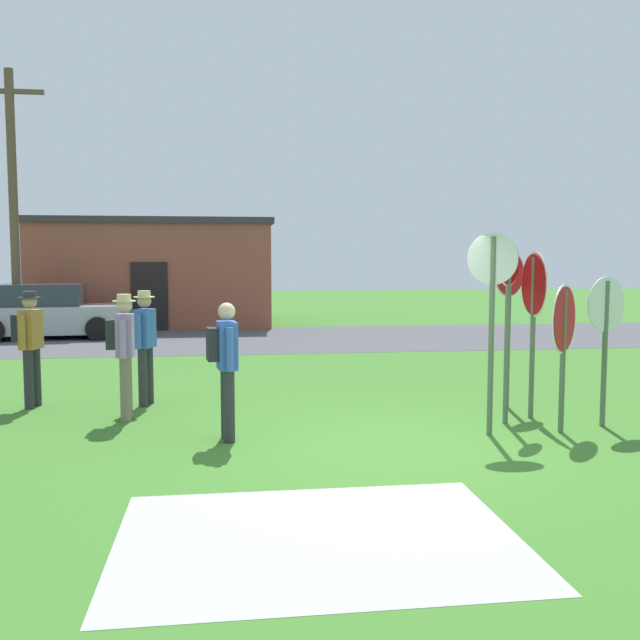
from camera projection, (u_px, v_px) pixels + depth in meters
ground_plane at (393, 447)px, 8.33m from camera, size 80.00×80.00×0.00m
street_asphalt at (296, 338)px, 19.63m from camera, size 60.00×6.40×0.01m
concrete_path at (318, 538)px, 5.62m from camera, size 3.20×2.40×0.01m
building_background at (157, 272)px, 24.12m from camera, size 7.67×5.38×3.49m
utility_pole at (13, 199)px, 19.32m from camera, size 1.80×0.24×7.31m
parked_car_on_street at (49, 313)px, 19.69m from camera, size 4.40×2.22×1.51m
stop_sign_tallest at (533, 303)px, 9.74m from camera, size 0.07×0.91×2.32m
stop_sign_nearest at (492, 301)px, 8.80m from camera, size 0.65×0.07×2.55m
stop_sign_low_front at (564, 332)px, 8.95m from camera, size 0.63×0.65×1.90m
stop_sign_leaning_right at (605, 325)px, 9.28m from camera, size 0.67×0.29×1.99m
stop_sign_leaning_left at (509, 302)px, 10.45m from camera, size 0.60×0.36×2.34m
stop_sign_far_back at (508, 303)px, 9.41m from camera, size 0.46×0.42×2.46m
person_on_left at (30, 340)px, 10.50m from camera, size 0.42×0.56×1.74m
person_near_signs at (145, 341)px, 10.66m from camera, size 0.32×0.55×1.74m
person_in_dark_shirt at (124, 347)px, 9.67m from camera, size 0.40×0.57×1.74m
person_in_teal at (225, 361)px, 8.58m from camera, size 0.39×0.57×1.69m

